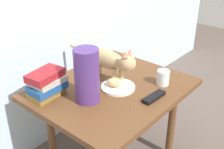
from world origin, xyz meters
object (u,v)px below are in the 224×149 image
(cat, at_px, (110,60))
(tv_remote, at_px, (154,97))
(candle_jar, at_px, (163,78))
(plate, at_px, (118,87))
(green_vase, at_px, (87,76))
(bread_roll, at_px, (115,82))
(book_stack, at_px, (47,84))
(side_table, at_px, (112,97))

(cat, height_order, tv_remote, cat)
(candle_jar, distance_m, tv_remote, 0.17)
(plate, relative_size, green_vase, 0.67)
(cat, bearing_deg, tv_remote, -88.99)
(bread_roll, xyz_separation_m, book_stack, (-0.29, 0.22, 0.03))
(bread_roll, height_order, candle_jar, candle_jar)
(bread_roll, xyz_separation_m, cat, (0.04, 0.08, 0.09))
(green_vase, distance_m, tv_remote, 0.36)
(cat, bearing_deg, plate, -110.57)
(green_vase, bearing_deg, bread_roll, -8.87)
(side_table, distance_m, bread_roll, 0.10)
(plate, height_order, tv_remote, tv_remote)
(side_table, distance_m, cat, 0.21)
(side_table, xyz_separation_m, green_vase, (-0.18, 0.01, 0.20))
(bread_roll, bearing_deg, cat, 60.85)
(green_vase, xyz_separation_m, candle_jar, (0.39, -0.20, -0.10))
(cat, bearing_deg, book_stack, 156.76)
(side_table, height_order, cat, cat)
(side_table, bearing_deg, bread_roll, -75.58)
(side_table, xyz_separation_m, candle_jar, (0.21, -0.19, 0.10))
(plate, distance_m, bread_roll, 0.04)
(cat, distance_m, book_stack, 0.37)
(bread_roll, bearing_deg, plate, -51.05)
(plate, xyz_separation_m, cat, (0.03, 0.09, 0.13))
(plate, distance_m, green_vase, 0.24)
(book_stack, height_order, tv_remote, book_stack)
(plate, xyz_separation_m, candle_jar, (0.20, -0.16, 0.03))
(plate, xyz_separation_m, book_stack, (-0.30, 0.23, 0.06))
(side_table, height_order, bread_roll, bread_roll)
(cat, xyz_separation_m, green_vase, (-0.23, -0.05, 0.01))
(candle_jar, bearing_deg, plate, 140.70)
(plate, bearing_deg, book_stack, 142.36)
(bread_roll, relative_size, cat, 0.17)
(bread_roll, bearing_deg, candle_jar, -39.95)
(cat, bearing_deg, side_table, -129.81)
(side_table, relative_size, candle_jar, 9.73)
(plate, distance_m, book_stack, 0.38)
(plate, distance_m, tv_remote, 0.21)
(cat, relative_size, green_vase, 1.71)
(side_table, height_order, tv_remote, tv_remote)
(side_table, bearing_deg, plate, -65.01)
(cat, xyz_separation_m, book_stack, (-0.33, 0.14, -0.06))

